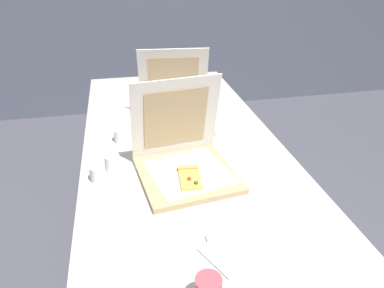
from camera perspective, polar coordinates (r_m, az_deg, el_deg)
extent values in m
cube|color=beige|center=(1.71, -1.71, 0.13)|extent=(0.91, 2.05, 0.03)
cylinder|color=gray|center=(2.71, -13.27, 1.70)|extent=(0.04, 0.04, 0.73)
cylinder|color=gray|center=(2.79, 2.65, 3.21)|extent=(0.04, 0.04, 0.73)
cube|color=tan|center=(1.43, -0.80, -4.97)|extent=(0.41, 0.41, 0.02)
cube|color=silver|center=(1.42, -0.44, -4.47)|extent=(0.36, 0.36, 0.00)
cube|color=silver|center=(1.45, -2.65, 4.20)|extent=(0.37, 0.13, 0.36)
cube|color=tan|center=(1.45, -2.61, 4.15)|extent=(0.27, 0.09, 0.26)
cube|color=#E5B74C|center=(1.37, -0.31, -5.56)|extent=(0.09, 0.15, 0.01)
cube|color=tan|center=(1.43, -0.64, -3.90)|extent=(0.09, 0.03, 0.02)
sphere|color=red|center=(1.36, -0.44, -5.56)|extent=(0.02, 0.02, 0.02)
sphere|color=#2D6628|center=(1.34, 0.64, -6.18)|extent=(0.02, 0.02, 0.02)
cube|color=tan|center=(1.88, -2.63, 3.74)|extent=(0.40, 0.40, 0.02)
cube|color=silver|center=(1.87, -2.91, 4.09)|extent=(0.37, 0.37, 0.00)
cube|color=silver|center=(1.93, -3.00, 10.30)|extent=(0.37, 0.15, 0.35)
cube|color=tan|center=(1.92, -2.98, 10.29)|extent=(0.27, 0.11, 0.25)
cylinder|color=white|center=(1.86, -2.86, 4.90)|extent=(0.03, 0.03, 0.00)
cylinder|color=white|center=(1.87, -2.58, 4.53)|extent=(0.01, 0.00, 0.03)
cylinder|color=white|center=(1.87, -3.02, 4.59)|extent=(0.01, 0.00, 0.03)
cylinder|color=white|center=(1.86, -2.95, 4.40)|extent=(0.01, 0.00, 0.03)
cylinder|color=white|center=(1.45, -14.77, -4.56)|extent=(0.06, 0.06, 0.06)
cylinder|color=white|center=(1.50, -12.55, -2.89)|extent=(0.06, 0.06, 0.06)
cylinder|color=white|center=(1.71, -11.29, 1.36)|extent=(0.06, 0.06, 0.06)
cube|color=white|center=(1.13, 7.12, -16.51)|extent=(0.16, 0.16, 0.00)
cube|color=white|center=(1.12, 6.10, -16.74)|extent=(0.19, 0.19, 0.00)
cube|color=white|center=(1.13, 6.28, -15.99)|extent=(0.13, 0.13, 0.00)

